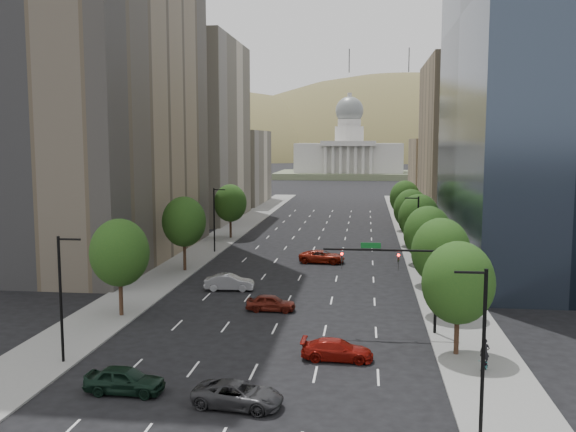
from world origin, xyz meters
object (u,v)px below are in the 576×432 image
at_px(capitol, 349,157).
at_px(car_red_far, 322,257).
at_px(car_dkgrn, 125,380).
at_px(car_silver, 229,282).
at_px(car_red_near, 337,350).
at_px(cyclist, 485,361).
at_px(car_dkgrey, 238,395).
at_px(traffic_signal, 405,271).
at_px(car_maroon, 271,303).

height_order(capitol, car_red_far, capitol).
distance_m(car_dkgrn, car_silver, 27.60).
relative_size(car_red_near, car_silver, 1.00).
height_order(car_dkgrn, cyclist, cyclist).
height_order(car_red_near, car_silver, car_silver).
height_order(capitol, car_dkgrey, capitol).
height_order(traffic_signal, capitol, capitol).
xyz_separation_m(car_red_near, car_silver, (-12.11, 19.97, 0.10)).
distance_m(car_red_far, cyclist, 40.17).
height_order(capitol, car_red_near, capitol).
xyz_separation_m(capitol, car_red_near, (5.49, -226.65, -7.83)).
xyz_separation_m(car_red_far, cyclist, (13.47, -37.85, 0.11)).
distance_m(traffic_signal, car_maroon, 13.61).
xyz_separation_m(car_silver, cyclist, (21.98, -21.65, 0.07)).
relative_size(car_red_near, cyclist, 2.24).
bearing_deg(traffic_signal, cyclist, -60.80).
height_order(capitol, car_maroon, capitol).
bearing_deg(car_silver, car_dkgrey, -170.68).
height_order(traffic_signal, car_dkgrey, traffic_signal).
distance_m(car_dkgrey, car_red_near, 10.30).
height_order(traffic_signal, car_dkgrn, traffic_signal).
height_order(capitol, car_dkgrn, capitol).
relative_size(traffic_signal, cyclist, 4.00).
relative_size(car_maroon, cyclist, 1.97).
distance_m(car_dkgrey, cyclist, 16.82).
bearing_deg(car_silver, cyclist, -138.44).
bearing_deg(car_maroon, car_dkgrey, -176.55).
relative_size(car_maroon, car_silver, 0.88).
bearing_deg(car_red_near, car_dkgrey, 150.31).
bearing_deg(car_dkgrn, car_maroon, -15.28).
xyz_separation_m(capitol, car_dkgrn, (-7.24, -234.27, -7.74)).
distance_m(traffic_signal, car_silver, 21.97).
bearing_deg(car_silver, car_dkgrn, 174.87).
height_order(car_dkgrey, car_silver, car_silver).
bearing_deg(car_red_far, cyclist, -155.98).
bearing_deg(traffic_signal, car_maroon, 154.85).
relative_size(car_silver, car_red_far, 0.89).
distance_m(car_maroon, car_red_far, 23.95).
distance_m(capitol, car_red_near, 226.86).
height_order(car_red_near, car_red_far, car_red_far).
bearing_deg(car_dkgrey, car_red_near, -24.15).
height_order(car_maroon, car_red_far, car_red_far).
bearing_deg(car_maroon, traffic_signal, -115.04).
relative_size(car_dkgrn, cyclist, 2.16).
bearing_deg(cyclist, car_dkgrey, -131.82).
height_order(car_silver, cyclist, cyclist).
bearing_deg(car_dkgrey, traffic_signal, -26.20).
relative_size(car_dkgrn, car_red_near, 0.96).
bearing_deg(car_red_near, capitol, 3.18).
bearing_deg(car_red_far, car_red_near, -169.87).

